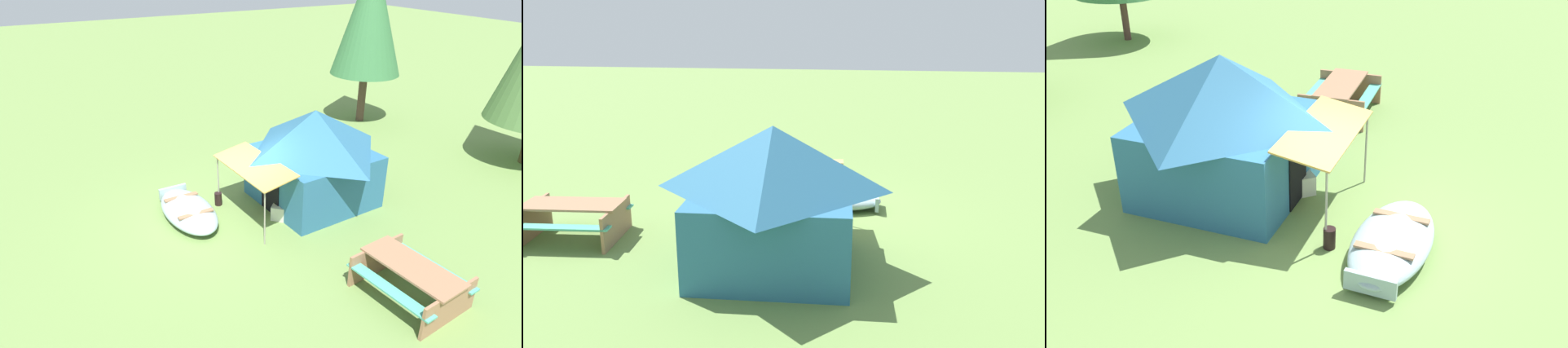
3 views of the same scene
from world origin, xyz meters
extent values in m
plane|color=olive|center=(0.00, 0.00, 0.00)|extent=(80.00, 80.00, 0.00)
ellipsoid|color=#97B2B6|center=(-0.46, -0.75, 0.21)|extent=(2.49, 1.22, 0.41)
ellipsoid|color=#353E3F|center=(-0.46, -0.75, 0.24)|extent=(2.29, 1.07, 0.15)
cube|color=#91694A|center=(0.04, -0.74, 0.37)|extent=(0.15, 0.90, 0.04)
cube|color=#91694A|center=(-0.95, -0.76, 0.37)|extent=(0.15, 0.90, 0.04)
cube|color=#97B2B6|center=(-1.59, -0.76, 0.23)|extent=(0.09, 0.76, 0.31)
cube|color=#2B648B|center=(0.26, 2.54, 0.71)|extent=(2.83, 2.83, 1.43)
pyramid|color=#2B648B|center=(0.26, 2.54, 1.98)|extent=(3.05, 3.05, 1.12)
cube|color=black|center=(0.33, 1.19, 0.60)|extent=(0.76, 0.07, 1.14)
cube|color=gold|center=(0.36, 0.70, 1.48)|extent=(2.47, 1.10, 0.19)
cylinder|color=gray|center=(1.51, 0.35, 0.68)|extent=(0.04, 0.04, 1.36)
cylinder|color=gray|center=(-0.75, 0.23, 0.68)|extent=(0.04, 0.04, 1.36)
cube|color=#986C4D|center=(4.44, 1.92, 0.73)|extent=(2.01, 0.99, 0.04)
cube|color=#4BA891|center=(4.38, 2.55, 0.48)|extent=(1.96, 0.44, 0.04)
cube|color=#4BA891|center=(4.49, 1.30, 0.48)|extent=(1.96, 0.44, 0.04)
cube|color=#986C4D|center=(5.31, 2.00, 0.35)|extent=(0.20, 1.52, 0.71)
cube|color=#986C4D|center=(3.57, 1.84, 0.35)|extent=(0.20, 1.52, 0.71)
cube|color=beige|center=(0.64, 1.29, 0.19)|extent=(0.60, 0.61, 0.37)
cylinder|color=black|center=(-0.71, 0.19, 0.18)|extent=(0.28, 0.28, 0.35)
cylinder|color=#4D372D|center=(-4.17, 8.02, 0.95)|extent=(0.31, 0.31, 1.90)
cone|color=#387240|center=(-4.17, 8.02, 4.06)|extent=(2.63, 2.63, 4.34)
camera|label=1|loc=(9.17, -4.06, 6.13)|focal=31.52mm
camera|label=2|loc=(-1.30, 11.34, 4.20)|focal=37.25mm
camera|label=3|loc=(-7.99, -2.57, 5.55)|focal=41.73mm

